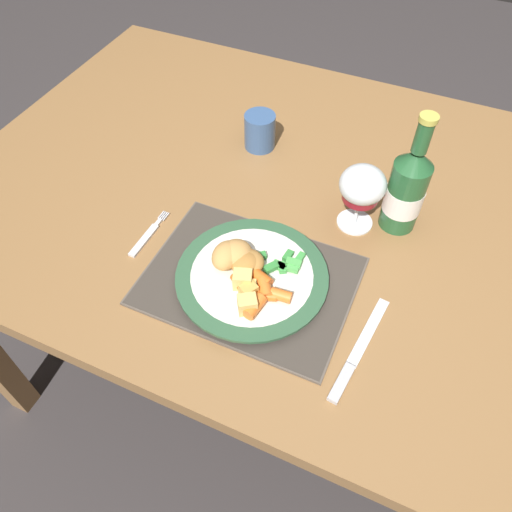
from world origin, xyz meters
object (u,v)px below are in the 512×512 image
at_px(dining_table, 316,228).
at_px(dinner_plate, 252,277).
at_px(wine_glass, 362,187).
at_px(fork, 147,237).
at_px(table_knife, 355,357).
at_px(drinking_cup, 260,130).
at_px(bottle, 406,189).

relative_size(dining_table, dinner_plate, 5.71).
relative_size(dinner_plate, wine_glass, 1.97).
distance_m(fork, table_knife, 0.45).
bearing_deg(dinner_plate, table_knife, -17.80).
xyz_separation_m(fork, drinking_cup, (0.09, 0.35, 0.04)).
bearing_deg(bottle, dining_table, -176.20).
xyz_separation_m(bottle, drinking_cup, (-0.35, 0.11, -0.05)).
relative_size(fork, bottle, 0.50).
height_order(wine_glass, bottle, bottle).
height_order(table_knife, bottle, bottle).
relative_size(dining_table, drinking_cup, 19.13).
relative_size(fork, drinking_cup, 1.56).
relative_size(wine_glass, drinking_cup, 1.70).
relative_size(table_knife, drinking_cup, 2.67).
bearing_deg(dinner_plate, wine_glass, 60.22).
bearing_deg(table_knife, dining_table, 118.59).
relative_size(wine_glass, bottle, 0.55).
distance_m(table_knife, drinking_cup, 0.56).
bearing_deg(drinking_cup, dinner_plate, -68.29).
bearing_deg(wine_glass, dinner_plate, -119.78).
height_order(dining_table, wine_glass, wine_glass).
relative_size(dining_table, bottle, 6.19).
height_order(fork, wine_glass, wine_glass).
bearing_deg(drinking_cup, fork, -103.89).
bearing_deg(fork, dinner_plate, -3.97).
bearing_deg(dinner_plate, dining_table, 79.70).
height_order(dinner_plate, wine_glass, wine_glass).
xyz_separation_m(dining_table, wine_glass, (0.08, -0.02, 0.17)).
relative_size(dinner_plate, bottle, 1.08).
height_order(dining_table, fork, fork).
xyz_separation_m(dining_table, table_knife, (0.17, -0.31, 0.08)).
height_order(dinner_plate, bottle, bottle).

